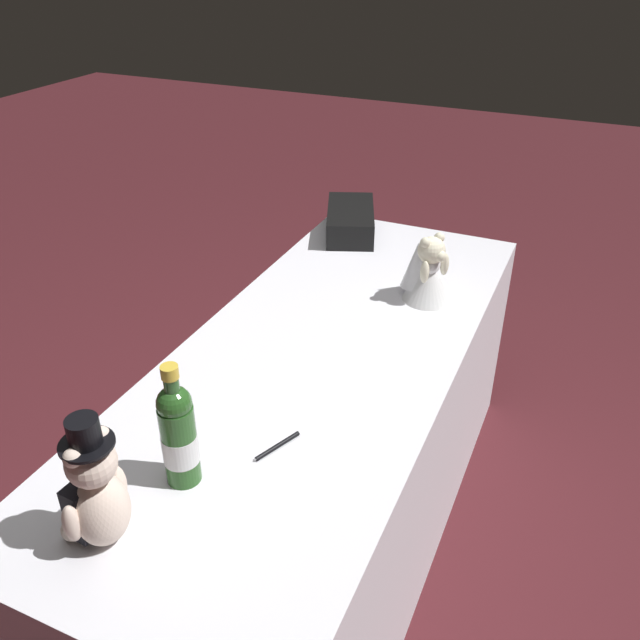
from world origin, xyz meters
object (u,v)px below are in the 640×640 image
(champagne_bottle, at_px, (178,434))
(signing_pen, at_px, (276,447))
(gift_case_black, at_px, (350,220))
(teddy_bear_groom, at_px, (95,493))
(teddy_bear_bride, at_px, (426,271))

(champagne_bottle, height_order, signing_pen, champagne_bottle)
(champagne_bottle, distance_m, gift_case_black, 1.36)
(teddy_bear_groom, height_order, teddy_bear_bride, teddy_bear_groom)
(gift_case_black, bearing_deg, teddy_bear_groom, -175.80)
(champagne_bottle, xyz_separation_m, gift_case_black, (1.35, 0.16, -0.07))
(teddy_bear_groom, xyz_separation_m, gift_case_black, (1.54, 0.11, -0.07))
(teddy_bear_bride, bearing_deg, champagne_bottle, 166.27)
(teddy_bear_groom, height_order, gift_case_black, teddy_bear_groom)
(teddy_bear_groom, distance_m, teddy_bear_bride, 1.20)
(teddy_bear_groom, relative_size, gift_case_black, 0.76)
(teddy_bear_groom, bearing_deg, signing_pen, -27.52)
(teddy_bear_bride, relative_size, champagne_bottle, 0.75)
(champagne_bottle, bearing_deg, signing_pen, -40.20)
(teddy_bear_groom, distance_m, gift_case_black, 1.55)
(teddy_bear_bride, xyz_separation_m, gift_case_black, (0.38, 0.40, -0.04))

